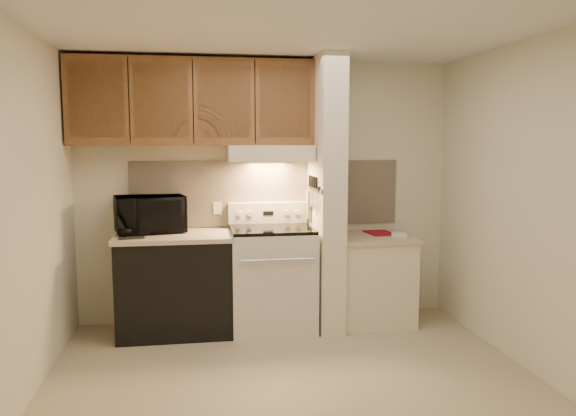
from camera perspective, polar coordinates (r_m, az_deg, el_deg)
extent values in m
plane|color=#C0B090|center=(4.31, 0.47, -16.93)|extent=(3.60, 3.60, 0.00)
plane|color=white|center=(4.02, 0.51, 17.74)|extent=(3.60, 3.60, 0.00)
cube|color=silver|center=(5.46, -2.15, 1.68)|extent=(3.60, 2.50, 0.02)
cube|color=silver|center=(4.09, -25.25, -0.69)|extent=(0.02, 3.00, 2.50)
cube|color=silver|center=(4.63, 23.01, 0.23)|extent=(0.02, 3.00, 2.50)
cube|color=beige|center=(5.45, -2.14, 1.51)|extent=(2.60, 0.02, 0.63)
cube|color=silver|center=(5.25, -1.65, -7.28)|extent=(0.76, 0.65, 0.92)
cube|color=black|center=(4.94, -1.17, -7.71)|extent=(0.50, 0.01, 0.30)
cylinder|color=silver|center=(4.85, -1.11, -5.30)|extent=(0.65, 0.02, 0.02)
cube|color=black|center=(5.15, -1.67, -2.15)|extent=(0.74, 0.64, 0.03)
cube|color=silver|center=(5.42, -2.07, -0.48)|extent=(0.76, 0.08, 0.20)
cube|color=black|center=(5.38, -2.01, -0.54)|extent=(0.10, 0.01, 0.04)
cylinder|color=silver|center=(5.35, -4.99, -0.60)|extent=(0.05, 0.02, 0.05)
cylinder|color=silver|center=(5.36, -3.92, -0.58)|extent=(0.05, 0.02, 0.05)
cylinder|color=silver|center=(5.40, -0.11, -0.50)|extent=(0.05, 0.02, 0.05)
cylinder|color=silver|center=(5.42, 0.93, -0.48)|extent=(0.05, 0.02, 0.05)
cube|color=black|center=(5.23, -11.36, -7.75)|extent=(1.00, 0.63, 0.87)
cube|color=beige|center=(5.13, -11.48, -2.83)|extent=(1.04, 0.67, 0.04)
cube|color=black|center=(4.96, -15.62, -2.96)|extent=(0.22, 0.12, 0.01)
cylinder|color=#2F675B|center=(5.34, -10.87, -1.65)|extent=(0.11, 0.11, 0.11)
cube|color=silver|center=(5.41, -7.17, -0.01)|extent=(0.08, 0.01, 0.12)
imported|color=black|center=(5.26, -13.86, -0.60)|extent=(0.68, 0.54, 0.33)
cube|color=#EFE5CF|center=(5.20, 3.91, 1.42)|extent=(0.22, 0.70, 2.50)
cube|color=brown|center=(5.17, 2.66, 1.95)|extent=(0.01, 0.70, 0.04)
cube|color=black|center=(5.12, 2.71, 2.13)|extent=(0.02, 0.42, 0.04)
cube|color=silver|center=(4.97, 2.95, 0.83)|extent=(0.01, 0.03, 0.16)
cylinder|color=black|center=(4.97, 2.92, 2.56)|extent=(0.02, 0.02, 0.10)
cube|color=silver|center=(5.05, 2.76, 0.81)|extent=(0.01, 0.04, 0.18)
cylinder|color=black|center=(5.04, 2.74, 2.63)|extent=(0.02, 0.02, 0.10)
cube|color=silver|center=(5.12, 2.59, 0.78)|extent=(0.01, 0.04, 0.20)
cylinder|color=black|center=(5.13, 2.55, 2.69)|extent=(0.02, 0.02, 0.10)
cube|color=silver|center=(5.20, 2.39, 1.10)|extent=(0.01, 0.04, 0.16)
cylinder|color=black|center=(5.20, 2.38, 2.75)|extent=(0.02, 0.02, 0.10)
cube|color=silver|center=(5.27, 2.24, 1.07)|extent=(0.01, 0.04, 0.18)
cylinder|color=black|center=(5.28, 2.21, 2.81)|extent=(0.02, 0.02, 0.10)
cube|color=slate|center=(5.35, 2.11, 0.38)|extent=(0.03, 0.11, 0.27)
cube|color=silver|center=(5.47, 8.58, -7.38)|extent=(0.70, 0.60, 0.81)
cube|color=beige|center=(5.38, 8.66, -2.98)|extent=(0.74, 0.64, 0.04)
cube|color=maroon|center=(5.50, 9.34, -2.51)|extent=(0.26, 0.34, 0.01)
cube|color=white|center=(5.35, 11.24, -2.66)|extent=(0.16, 0.13, 0.04)
cube|color=silver|center=(5.22, -1.88, 5.57)|extent=(0.78, 0.44, 0.15)
cube|color=silver|center=(5.01, -1.57, 5.01)|extent=(0.78, 0.04, 0.06)
cube|color=brown|center=(5.23, -9.61, 10.53)|extent=(2.18, 0.33, 0.77)
cube|color=brown|center=(5.14, -18.92, 10.33)|extent=(0.46, 0.01, 0.63)
cube|color=black|center=(5.10, -15.85, 10.46)|extent=(0.01, 0.01, 0.73)
cube|color=brown|center=(5.08, -12.75, 10.57)|extent=(0.46, 0.01, 0.63)
cube|color=black|center=(5.07, -9.62, 10.65)|extent=(0.01, 0.01, 0.73)
cube|color=brown|center=(5.08, -6.49, 10.69)|extent=(0.46, 0.01, 0.63)
cube|color=black|center=(5.10, -3.37, 10.71)|extent=(0.01, 0.01, 0.73)
cube|color=brown|center=(5.13, -0.29, 10.69)|extent=(0.46, 0.01, 0.63)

